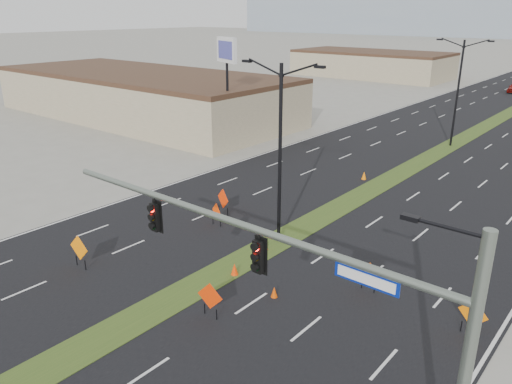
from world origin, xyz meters
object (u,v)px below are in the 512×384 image
Objects in this scene: construction_sign_1 at (223,199)px; pole_sign_west at (227,58)px; construction_sign_0 at (79,249)px; construction_sign_3 at (210,297)px; streetlight_0 at (280,150)px; streetlight_1 at (458,90)px; construction_sign_2 at (216,213)px; cone_3 at (364,176)px; construction_sign_4 at (473,315)px; cone_2 at (265,245)px; cone_1 at (274,292)px; signal_mast at (308,288)px; construction_sign_5 at (369,274)px; cone_0 at (235,269)px.

construction_sign_1 is 18.28m from pole_sign_west.
construction_sign_3 is (8.24, 1.10, -0.10)m from construction_sign_0.
streetlight_0 and streetlight_1 have the same top height.
construction_sign_2 reaches higher than cone_3.
construction_sign_4 is 2.66× the size of cone_2.
streetlight_1 reaches higher than cone_1.
construction_sign_3 is at bearing 161.44° from signal_mast.
construction_sign_4 is (2.81, 7.93, -3.83)m from signal_mast.
pole_sign_west reaches higher than construction_sign_3.
construction_sign_5 is at bearing -12.90° from pole_sign_west.
construction_sign_3 reaches higher than construction_sign_4.
construction_sign_5 is 0.15× the size of pole_sign_west.
construction_sign_3 is at bearing -125.06° from construction_sign_5.
signal_mast is 25.16× the size of cone_0.
construction_sign_1 is at bearing 141.55° from signal_mast.
streetlight_1 is at bearing 97.26° from construction_sign_1.
construction_sign_5 is 6.44m from cone_2.
construction_sign_4 is 20.03m from cone_3.
streetlight_0 is 15.42× the size of cone_3.
signal_mast reaches higher than cone_2.
construction_sign_0 is 10.29m from cone_1.
streetlight_0 reaches higher than construction_sign_0.
construction_sign_5 reaches higher than construction_sign_2.
pole_sign_west is at bearing 149.52° from construction_sign_1.
construction_sign_2 is 9.81m from construction_sign_3.
construction_sign_3 is 3.08× the size of cone_1.
streetlight_0 is 6.67× the size of construction_sign_5.
construction_sign_1 is (-5.20, 0.92, -4.38)m from streetlight_0.
streetlight_1 is 6.87× the size of construction_sign_2.
construction_sign_5 is (11.73, -2.55, -0.16)m from construction_sign_1.
signal_mast is 10.57m from cone_0.
construction_sign_0 is 8.31m from construction_sign_3.
construction_sign_1 is 2.72× the size of cone_0.
signal_mast is 30.44× the size of cone_1.
streetlight_0 reaches higher than cone_0.
cone_2 is at bearing -89.77° from streetlight_1.
signal_mast is 9.95× the size of construction_sign_4.
signal_mast is 9.24m from construction_sign_4.
pole_sign_west is (-14.68, 0.27, 8.11)m from cone_3.
construction_sign_0 is at bearing -101.15° from cone_3.
cone_0 is 1.00× the size of cone_3.
cone_1 is 28.16m from pole_sign_west.
construction_sign_4 is 32.57m from pole_sign_west.
streetlight_1 is at bearing 83.93° from cone_3.
streetlight_1 is at bearing 62.43° from pole_sign_west.
streetlight_1 is 36.25m from construction_sign_3.
streetlight_1 is 18.71× the size of cone_1.
pole_sign_west reaches higher than cone_2.
construction_sign_3 is 0.16× the size of pole_sign_west.
cone_0 is 2.80m from cone_1.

